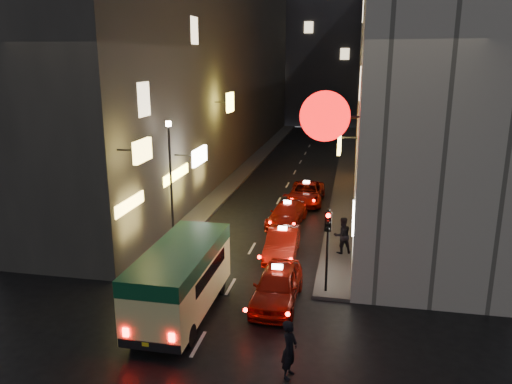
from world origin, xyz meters
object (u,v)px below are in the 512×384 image
Objects in this scene: lamp_post at (171,174)px; minibus at (181,273)px; pedestrian_crossing at (289,345)px; traffic_light at (328,233)px; taxi_near at (277,283)px.

minibus is at bearing -67.25° from lamp_post.
pedestrian_crossing is at bearing -33.92° from minibus.
lamp_post is at bearing 151.09° from traffic_light.
taxi_near is at bearing -41.09° from lamp_post.
pedestrian_crossing is at bearing -76.65° from taxi_near.
traffic_light is 9.42m from lamp_post.
minibus is 1.00× the size of lamp_post.
minibus is 3.82m from taxi_near.
pedestrian_crossing is (1.09, -4.60, 0.21)m from taxi_near.
taxi_near is 2.80m from traffic_light.
taxi_near is 1.52× the size of traffic_light.
minibus is 1.78× the size of traffic_light.
traffic_light reaches higher than taxi_near.
lamp_post is at bearing 112.75° from minibus.
minibus is at bearing -154.33° from taxi_near.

